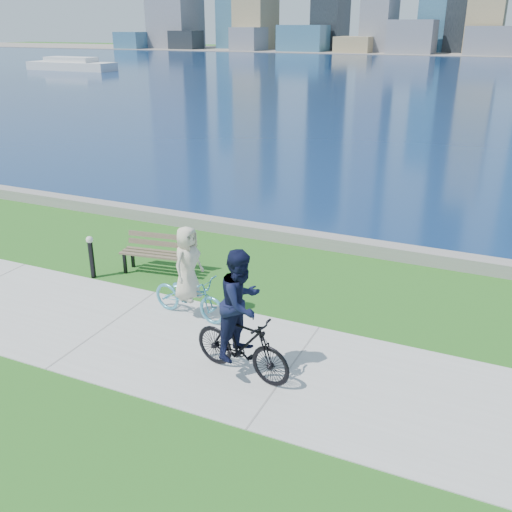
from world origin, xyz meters
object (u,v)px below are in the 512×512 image
at_px(cyclist_man, 241,325).
at_px(park_bench, 159,251).
at_px(bollard_lamp, 91,254).
at_px(cyclist_woman, 189,284).

bearing_deg(cyclist_man, park_bench, 60.00).
relative_size(bollard_lamp, cyclist_man, 0.46).
distance_m(bollard_lamp, cyclist_man, 5.65).
height_order(park_bench, cyclist_woman, cyclist_woman).
bearing_deg(cyclist_man, cyclist_woman, 62.55).
distance_m(bollard_lamp, cyclist_woman, 3.30).
height_order(bollard_lamp, cyclist_man, cyclist_man).
xyz_separation_m(bollard_lamp, cyclist_woman, (3.21, -0.78, 0.15)).
distance_m(cyclist_woman, cyclist_man, 2.48).
height_order(park_bench, bollard_lamp, bollard_lamp).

